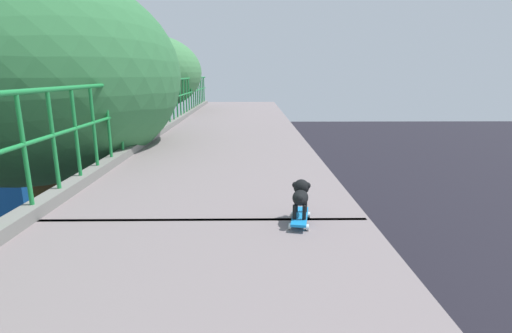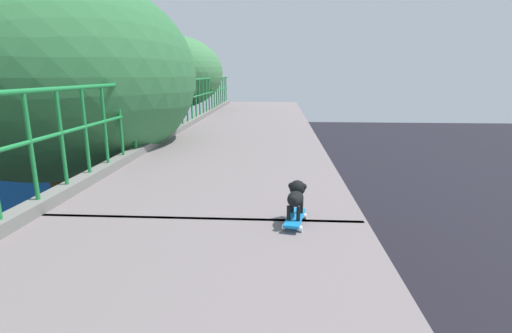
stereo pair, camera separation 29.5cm
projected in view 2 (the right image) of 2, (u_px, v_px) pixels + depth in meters
city_bus at (89, 175)px, 22.69m from camera, size 2.77×11.65×3.07m
roadside_tree_mid at (51, 79)px, 7.66m from camera, size 5.78×5.78×9.66m
roadside_tree_far at (173, 78)px, 14.55m from camera, size 3.80×3.80×9.05m
toy_skateboard at (295, 218)px, 3.59m from camera, size 0.25×0.51×0.08m
small_dog at (296, 195)px, 3.58m from camera, size 0.21×0.40×0.32m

